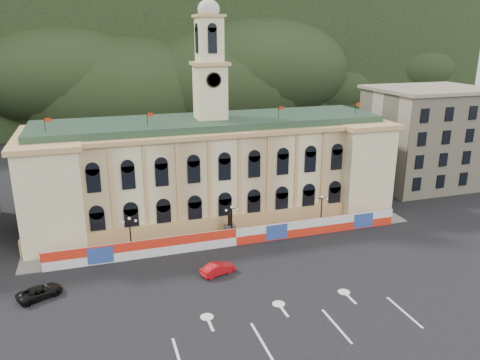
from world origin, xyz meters
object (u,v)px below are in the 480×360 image
object	(u,v)px
lamp_center	(232,219)
red_sedan	(218,269)
black_suv	(40,292)
statue	(230,229)

from	to	relation	value
lamp_center	red_sedan	xyz separation A→B (m)	(-4.53, -9.12, -2.35)
lamp_center	black_suv	distance (m)	26.15
statue	lamp_center	size ratio (longest dim) A/B	0.72
black_suv	lamp_center	bearing A→B (deg)	-96.45
statue	red_sedan	size ratio (longest dim) A/B	0.80
statue	lamp_center	distance (m)	2.14
lamp_center	black_suv	xyz separation A→B (m)	(-24.71, -8.22, -2.40)
lamp_center	red_sedan	bearing A→B (deg)	-116.40
lamp_center	statue	bearing A→B (deg)	90.00
lamp_center	red_sedan	distance (m)	10.45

